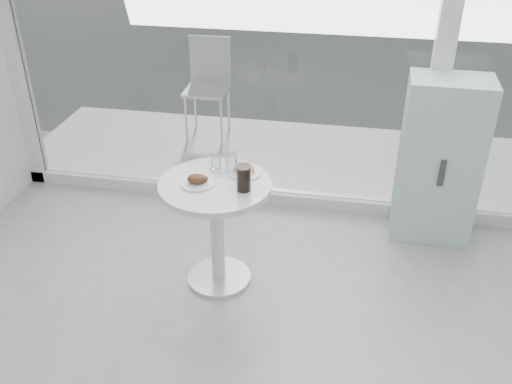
% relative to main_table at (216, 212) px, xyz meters
% --- Properties ---
extents(room_shell, '(6.00, 6.00, 6.00)m').
position_rel_main_table_xyz_m(room_shell, '(0.50, -2.46, 1.36)').
color(room_shell, white).
rests_on(room_shell, ground).
extents(main_table, '(0.72, 0.72, 0.77)m').
position_rel_main_table_xyz_m(main_table, '(0.00, 0.00, 0.00)').
color(main_table, silver).
rests_on(main_table, ground).
extents(patio_deck, '(5.60, 1.60, 0.05)m').
position_rel_main_table_xyz_m(patio_deck, '(0.50, 1.90, -0.53)').
color(patio_deck, silver).
rests_on(patio_deck, ground).
extents(mint_cabinet, '(0.58, 0.41, 1.25)m').
position_rel_main_table_xyz_m(mint_cabinet, '(1.47, 0.88, 0.07)').
color(mint_cabinet, '#9BC6B2').
rests_on(mint_cabinet, ground).
extents(patio_chair, '(0.43, 0.43, 0.98)m').
position_rel_main_table_xyz_m(patio_chair, '(-0.65, 2.29, 0.06)').
color(patio_chair, silver).
rests_on(patio_chair, patio_deck).
extents(plate_fritter, '(0.21, 0.21, 0.07)m').
position_rel_main_table_xyz_m(plate_fritter, '(-0.10, -0.04, 0.25)').
color(plate_fritter, white).
rests_on(plate_fritter, main_table).
extents(plate_donut, '(0.23, 0.23, 0.06)m').
position_rel_main_table_xyz_m(plate_donut, '(0.15, 0.17, 0.24)').
color(plate_donut, white).
rests_on(plate_donut, main_table).
extents(water_tumbler_a, '(0.07, 0.07, 0.11)m').
position_rel_main_table_xyz_m(water_tumbler_a, '(-0.04, 0.19, 0.27)').
color(water_tumbler_a, white).
rests_on(water_tumbler_a, main_table).
extents(water_tumbler_b, '(0.08, 0.08, 0.13)m').
position_rel_main_table_xyz_m(water_tumbler_b, '(0.07, 0.18, 0.28)').
color(water_tumbler_b, white).
rests_on(water_tumbler_b, main_table).
extents(cola_glass, '(0.09, 0.09, 0.17)m').
position_rel_main_table_xyz_m(cola_glass, '(0.20, -0.06, 0.30)').
color(cola_glass, white).
rests_on(cola_glass, main_table).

